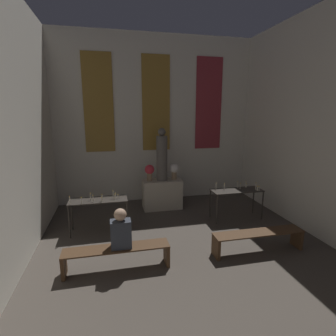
{
  "coord_description": "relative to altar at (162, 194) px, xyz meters",
  "views": [
    {
      "loc": [
        -1.45,
        2.94,
        2.81
      ],
      "look_at": [
        0.0,
        9.39,
        1.38
      ],
      "focal_mm": 28.0,
      "sensor_mm": 36.0,
      "label": 1
    }
  ],
  "objects": [
    {
      "name": "pew_back_right",
      "position": [
        1.41,
        -2.89,
        -0.11
      ],
      "size": [
        1.89,
        0.36,
        0.43
      ],
      "color": "#4C331E",
      "rests_on": "ground_plane"
    },
    {
      "name": "altar",
      "position": [
        0.0,
        0.0,
        0.0
      ],
      "size": [
        1.12,
        0.58,
        0.86
      ],
      "color": "#BCB29E",
      "rests_on": "ground_plane"
    },
    {
      "name": "statue",
      "position": [
        0.0,
        0.0,
        1.13
      ],
      "size": [
        0.31,
        0.31,
        1.5
      ],
      "color": "#5B5651",
      "rests_on": "altar"
    },
    {
      "name": "person_seated",
      "position": [
        -1.33,
        -2.89,
        0.33
      ],
      "size": [
        0.36,
        0.24,
        0.73
      ],
      "color": "#383D47",
      "rests_on": "pew_back_left"
    },
    {
      "name": "candle_rack_right",
      "position": [
        1.78,
        -1.2,
        0.27
      ],
      "size": [
        1.34,
        0.51,
        0.99
      ],
      "color": "#332D28",
      "rests_on": "ground_plane"
    },
    {
      "name": "flower_vase_left",
      "position": [
        -0.36,
        0.0,
        0.72
      ],
      "size": [
        0.27,
        0.27,
        0.47
      ],
      "color": "#937A5B",
      "rests_on": "altar"
    },
    {
      "name": "wall_back",
      "position": [
        0.0,
        0.94,
        2.14
      ],
      "size": [
        6.35,
        0.16,
        5.08
      ],
      "color": "silver",
      "rests_on": "ground_plane"
    },
    {
      "name": "flower_vase_right",
      "position": [
        0.36,
        0.0,
        0.72
      ],
      "size": [
        0.27,
        0.27,
        0.47
      ],
      "color": "#937A5B",
      "rests_on": "altar"
    },
    {
      "name": "candle_rack_left",
      "position": [
        -1.77,
        -1.21,
        0.27
      ],
      "size": [
        1.34,
        0.51,
        0.99
      ],
      "color": "#332D28",
      "rests_on": "ground_plane"
    },
    {
      "name": "pew_back_left",
      "position": [
        -1.41,
        -2.89,
        -0.11
      ],
      "size": [
        1.89,
        0.36,
        0.43
      ],
      "color": "#4C331E",
      "rests_on": "ground_plane"
    }
  ]
}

